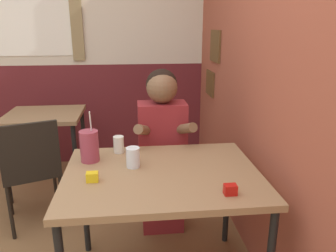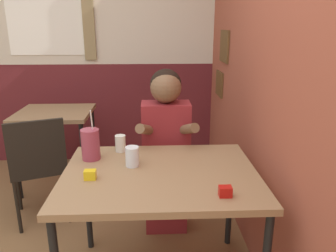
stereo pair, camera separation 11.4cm
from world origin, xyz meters
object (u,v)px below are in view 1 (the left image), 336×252
Objects in this scene: person_seated at (162,148)px; chair_near_window at (31,165)px; main_table at (162,183)px; background_table at (45,124)px; cocktail_pitcher at (89,146)px.

chair_near_window is at bearing 172.13° from person_seated.
chair_near_window reaches higher than main_table.
chair_near_window is (-0.92, 0.71, -0.17)m from main_table.
main_table and background_table have the same top height.
cocktail_pitcher is at bearing 153.93° from main_table.
main_table is at bearing -58.54° from chair_near_window.
person_seated is at bearing -28.51° from chair_near_window.
cocktail_pitcher reaches higher than background_table.
main_table is 0.87× the size of person_seated.
main_table is at bearing -26.07° from cocktail_pitcher.
cocktail_pitcher is at bearing -64.45° from background_table.
person_seated is at bearing -37.19° from background_table.
main_table is 0.58m from person_seated.
main_table is 1.17m from chair_near_window.
background_table is at bearing 72.72° from chair_near_window.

